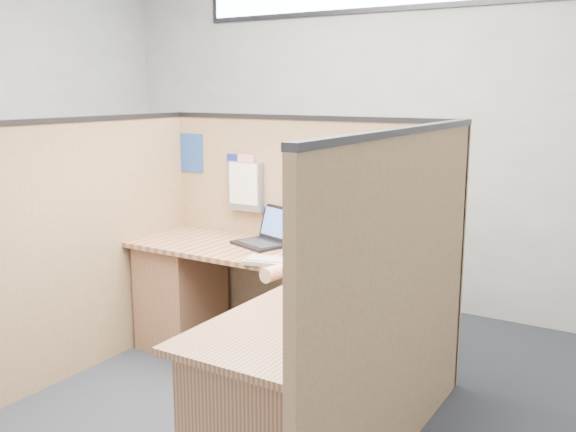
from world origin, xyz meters
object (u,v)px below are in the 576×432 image
Objects in this scene: mouse at (301,263)px; laptop at (265,235)px; keyboard at (284,262)px; l_desk at (266,333)px.

laptop is at bearing 142.96° from mouse.
keyboard is (0.37, -0.36, -0.04)m from laptop.
laptop is 0.52m from keyboard.
l_desk is at bearing -36.98° from laptop.
laptop is at bearing 123.79° from l_desk.
l_desk is 4.93× the size of laptop.
mouse reaches higher than keyboard.
keyboard is at bearing 180.00° from mouse.
l_desk is at bearing -104.27° from keyboard.
mouse is (0.11, 0.19, 0.36)m from l_desk.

